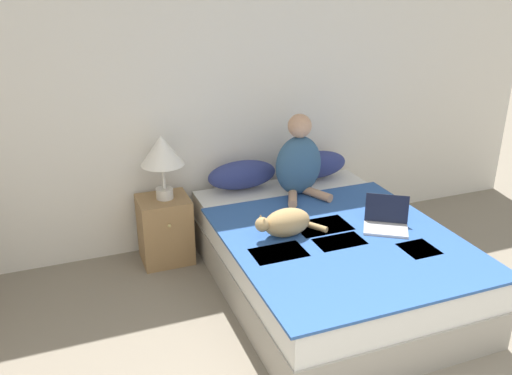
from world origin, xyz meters
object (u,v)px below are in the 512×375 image
at_px(bed, 327,259).
at_px(table_lamp, 162,153).
at_px(pillow_far, 315,165).
at_px(pillow_near, 242,175).
at_px(nightstand, 165,229).
at_px(laptop_open, 386,222).
at_px(person_sitting, 299,162).
at_px(cat_tabby, 286,223).

bearing_deg(bed, table_lamp, 139.35).
distance_m(bed, table_lamp, 1.49).
bearing_deg(pillow_far, pillow_near, 180.00).
bearing_deg(nightstand, laptop_open, -36.34).
relative_size(bed, laptop_open, 5.33).
height_order(laptop_open, nightstand, laptop_open).
relative_size(pillow_far, laptop_open, 1.51).
bearing_deg(laptop_open, person_sitting, 144.93).
xyz_separation_m(pillow_near, table_lamp, (-0.67, -0.05, 0.29)).
bearing_deg(person_sitting, pillow_near, 144.28).
height_order(pillow_far, laptop_open, pillow_far).
xyz_separation_m(laptop_open, nightstand, (-1.40, 1.03, -0.29)).
distance_m(bed, pillow_near, 1.05).
height_order(pillow_near, person_sitting, person_sitting).
xyz_separation_m(bed, pillow_far, (0.34, 0.91, 0.38)).
relative_size(bed, cat_tabby, 3.92).
xyz_separation_m(pillow_near, cat_tabby, (-0.01, -0.92, -0.02)).
bearing_deg(person_sitting, table_lamp, 167.63).
distance_m(bed, nightstand, 1.34).
height_order(pillow_near, nightstand, pillow_near).
relative_size(bed, person_sitting, 3.12).
height_order(bed, laptop_open, laptop_open).
height_order(cat_tabby, nightstand, cat_tabby).
relative_size(pillow_near, cat_tabby, 1.11).
bearing_deg(pillow_far, laptop_open, -88.37).
height_order(bed, pillow_far, pillow_far).
height_order(pillow_far, person_sitting, person_sitting).
relative_size(pillow_near, nightstand, 1.08).
height_order(nightstand, table_lamp, table_lamp).
distance_m(pillow_near, pillow_far, 0.68).
xyz_separation_m(bed, table_lamp, (-1.01, 0.87, 0.68)).
height_order(cat_tabby, laptop_open, laptop_open).
bearing_deg(laptop_open, pillow_far, 124.52).
relative_size(cat_tabby, laptop_open, 1.36).
bearing_deg(cat_tabby, person_sitting, -124.92).
xyz_separation_m(person_sitting, table_lamp, (-1.06, 0.23, 0.13)).
relative_size(cat_tabby, table_lamp, 1.04).
bearing_deg(nightstand, pillow_near, 3.82).
bearing_deg(laptop_open, bed, -170.41).
distance_m(pillow_far, table_lamp, 1.38).
height_order(bed, nightstand, nightstand).
xyz_separation_m(cat_tabby, laptop_open, (0.72, -0.15, -0.05)).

